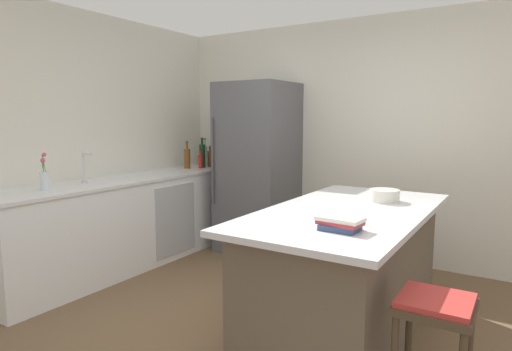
{
  "coord_description": "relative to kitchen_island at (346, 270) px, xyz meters",
  "views": [
    {
      "loc": [
        1.39,
        -2.4,
        1.54
      ],
      "look_at": [
        -0.77,
        1.04,
        1.0
      ],
      "focal_mm": 30.39,
      "sensor_mm": 36.0,
      "label": 1
    }
  ],
  "objects": [
    {
      "name": "wall_rear",
      "position": [
        -0.35,
        1.78,
        0.84
      ],
      "size": [
        6.0,
        0.1,
        2.6
      ],
      "primitive_type": "cube",
      "color": "silver",
      "rests_on": "ground_plane"
    },
    {
      "name": "wall_left",
      "position": [
        -2.8,
        -0.47,
        0.84
      ],
      "size": [
        0.1,
        6.0,
        2.6
      ],
      "primitive_type": "cube",
      "color": "silver",
      "rests_on": "ground_plane"
    },
    {
      "name": "kitchen_island",
      "position": [
        0.0,
        0.0,
        0.0
      ],
      "size": [
        1.02,
        2.0,
        0.9
      ],
      "color": "brown",
      "rests_on": "ground_plane"
    },
    {
      "name": "gin_bottle",
      "position": [
        -2.52,
        1.53,
        0.6
      ],
      "size": [
        0.07,
        0.07,
        0.35
      ],
      "color": "#8CB79E",
      "rests_on": "counter_run_left"
    },
    {
      "name": "syrup_bottle",
      "position": [
        -2.36,
        1.44,
        0.58
      ],
      "size": [
        0.07,
        0.07,
        0.26
      ],
      "color": "#5B3319",
      "rests_on": "counter_run_left"
    },
    {
      "name": "flower_vase",
      "position": [
        -2.41,
        -0.75,
        0.58
      ],
      "size": [
        0.08,
        0.08,
        0.32
      ],
      "color": "silver",
      "rests_on": "counter_run_left"
    },
    {
      "name": "refrigerator",
      "position": [
        -1.59,
        1.35,
        0.51
      ],
      "size": [
        0.78,
        0.79,
        1.93
      ],
      "color": "#56565B",
      "rests_on": "ground_plane"
    },
    {
      "name": "wine_bottle",
      "position": [
        -2.4,
        1.33,
        0.62
      ],
      "size": [
        0.07,
        0.07,
        0.37
      ],
      "color": "#19381E",
      "rests_on": "counter_run_left"
    },
    {
      "name": "mixing_bowl",
      "position": [
        0.13,
        0.42,
        0.49
      ],
      "size": [
        0.23,
        0.23,
        0.09
      ],
      "color": "silver",
      "rests_on": "kitchen_island"
    },
    {
      "name": "bar_stool",
      "position": [
        0.71,
        -0.68,
        0.08
      ],
      "size": [
        0.36,
        0.36,
        0.67
      ],
      "color": "#473828",
      "rests_on": "ground_plane"
    },
    {
      "name": "sink_faucet",
      "position": [
        -2.49,
        -0.3,
        0.63
      ],
      "size": [
        0.15,
        0.05,
        0.3
      ],
      "color": "silver",
      "rests_on": "counter_run_left"
    },
    {
      "name": "whiskey_bottle",
      "position": [
        -2.48,
        1.14,
        0.6
      ],
      "size": [
        0.07,
        0.07,
        0.33
      ],
      "color": "brown",
      "rests_on": "counter_run_left"
    },
    {
      "name": "ground_plane",
      "position": [
        -0.35,
        -0.47,
        -0.46
      ],
      "size": [
        7.2,
        7.2,
        0.0
      ],
      "primitive_type": "plane",
      "color": "brown"
    },
    {
      "name": "counter_run_left",
      "position": [
        -2.44,
        0.17,
        0.01
      ],
      "size": [
        0.65,
        2.94,
        0.93
      ],
      "color": "white",
      "rests_on": "ground_plane"
    },
    {
      "name": "cookbook_stack",
      "position": [
        0.16,
        -0.57,
        0.49
      ],
      "size": [
        0.27,
        0.18,
        0.08
      ],
      "color": "#334770",
      "rests_on": "kitchen_island"
    },
    {
      "name": "hot_sauce_bottle",
      "position": [
        -2.35,
        1.24,
        0.56
      ],
      "size": [
        0.05,
        0.05,
        0.23
      ],
      "color": "red",
      "rests_on": "counter_run_left"
    }
  ]
}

